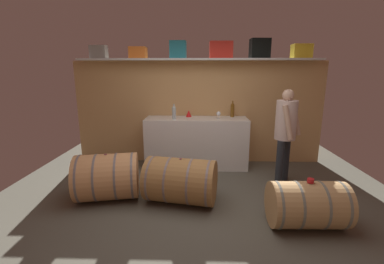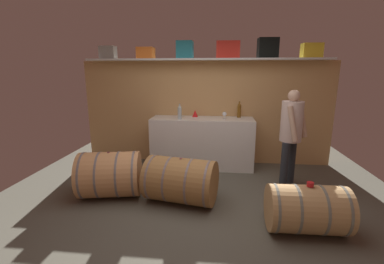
# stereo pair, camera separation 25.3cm
# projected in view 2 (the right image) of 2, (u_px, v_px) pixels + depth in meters

# --- Properties ---
(ground_plane) EXTENTS (6.03, 7.40, 0.02)m
(ground_plane) POSITION_uv_depth(u_px,v_px,m) (199.00, 196.00, 3.88)
(ground_plane) COLOR #535145
(back_wall_panel) EXTENTS (4.83, 0.10, 1.99)m
(back_wall_panel) POSITION_uv_depth(u_px,v_px,m) (206.00, 113.00, 5.18)
(back_wall_panel) COLOR tan
(back_wall_panel) RESTS_ON ground
(high_shelf_board) EXTENTS (4.44, 0.40, 0.03)m
(high_shelf_board) POSITION_uv_depth(u_px,v_px,m) (206.00, 59.00, 4.81)
(high_shelf_board) COLOR silver
(high_shelf_board) RESTS_ON back_wall_panel
(toolcase_grey) EXTENTS (0.30, 0.19, 0.24)m
(toolcase_grey) POSITION_uv_depth(u_px,v_px,m) (108.00, 53.00, 4.97)
(toolcase_grey) COLOR gray
(toolcase_grey) RESTS_ON high_shelf_board
(toolcase_orange) EXTENTS (0.31, 0.30, 0.21)m
(toolcase_orange) POSITION_uv_depth(u_px,v_px,m) (146.00, 53.00, 4.90)
(toolcase_orange) COLOR orange
(toolcase_orange) RESTS_ON high_shelf_board
(toolcase_teal) EXTENTS (0.30, 0.29, 0.31)m
(toolcase_teal) POSITION_uv_depth(u_px,v_px,m) (185.00, 50.00, 4.81)
(toolcase_teal) COLOR #1E7483
(toolcase_teal) RESTS_ON high_shelf_board
(toolcase_red) EXTENTS (0.42, 0.24, 0.30)m
(toolcase_red) POSITION_uv_depth(u_px,v_px,m) (228.00, 50.00, 4.73)
(toolcase_red) COLOR red
(toolcase_red) RESTS_ON high_shelf_board
(toolcase_black) EXTENTS (0.36, 0.26, 0.35)m
(toolcase_black) POSITION_uv_depth(u_px,v_px,m) (268.00, 48.00, 4.65)
(toolcase_black) COLOR black
(toolcase_black) RESTS_ON high_shelf_board
(toolcase_yellow) EXTENTS (0.33, 0.24, 0.25)m
(toolcase_yellow) POSITION_uv_depth(u_px,v_px,m) (312.00, 51.00, 4.59)
(toolcase_yellow) COLOR yellow
(toolcase_yellow) RESTS_ON high_shelf_board
(work_cabinet) EXTENTS (1.90, 0.57, 0.94)m
(work_cabinet) POSITION_uv_depth(u_px,v_px,m) (202.00, 143.00, 4.97)
(work_cabinet) COLOR white
(work_cabinet) RESTS_ON ground
(wine_bottle_amber) EXTENTS (0.07, 0.07, 0.30)m
(wine_bottle_amber) POSITION_uv_depth(u_px,v_px,m) (239.00, 110.00, 4.91)
(wine_bottle_amber) COLOR brown
(wine_bottle_amber) RESTS_ON work_cabinet
(wine_bottle_clear) EXTENTS (0.07, 0.07, 0.28)m
(wine_bottle_clear) POSITION_uv_depth(u_px,v_px,m) (180.00, 112.00, 4.76)
(wine_bottle_clear) COLOR #AEBCBC
(wine_bottle_clear) RESTS_ON work_cabinet
(wine_glass) EXTENTS (0.08, 0.08, 0.13)m
(wine_glass) POSITION_uv_depth(u_px,v_px,m) (224.00, 114.00, 4.77)
(wine_glass) COLOR white
(wine_glass) RESTS_ON work_cabinet
(red_funnel) EXTENTS (0.11, 0.11, 0.13)m
(red_funnel) POSITION_uv_depth(u_px,v_px,m) (195.00, 113.00, 5.01)
(red_funnel) COLOR red
(red_funnel) RESTS_ON work_cabinet
(wine_barrel_near) EXTENTS (0.87, 0.57, 0.56)m
(wine_barrel_near) POSITION_uv_depth(u_px,v_px,m) (307.00, 209.00, 2.95)
(wine_barrel_near) COLOR tan
(wine_barrel_near) RESTS_ON ground
(wine_barrel_far) EXTENTS (1.05, 0.79, 0.64)m
(wine_barrel_far) POSITION_uv_depth(u_px,v_px,m) (181.00, 180.00, 3.63)
(wine_barrel_far) COLOR #A2733F
(wine_barrel_far) RESTS_ON ground
(wine_barrel_flank) EXTENTS (0.96, 0.81, 0.67)m
(wine_barrel_flank) POSITION_uv_depth(u_px,v_px,m) (110.00, 174.00, 3.80)
(wine_barrel_flank) COLOR tan
(wine_barrel_flank) RESTS_ON ground
(tasting_cup) EXTENTS (0.07, 0.07, 0.05)m
(tasting_cup) POSITION_uv_depth(u_px,v_px,m) (310.00, 184.00, 2.88)
(tasting_cup) COLOR red
(tasting_cup) RESTS_ON wine_barrel_near
(winemaker_pouring) EXTENTS (0.45, 0.47, 1.53)m
(winemaker_pouring) POSITION_uv_depth(u_px,v_px,m) (291.00, 129.00, 4.00)
(winemaker_pouring) COLOR #282D33
(winemaker_pouring) RESTS_ON ground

